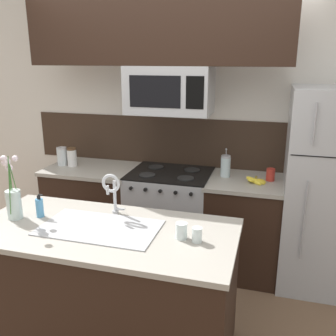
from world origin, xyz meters
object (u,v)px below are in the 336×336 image
(french_press, at_px, (226,166))
(flower_vase, at_px, (13,200))
(coffee_tin, at_px, (271,175))
(drinking_glass, at_px, (181,231))
(spare_glass, at_px, (197,235))
(banana_bunch, at_px, (256,181))
(microwave, at_px, (170,90))
(sink_faucet, at_px, (112,188))
(storage_jar_medium, at_px, (72,157))
(refrigerator, at_px, (333,191))
(dish_soap_bottle, at_px, (40,207))
(storage_jar_tall, at_px, (62,156))
(stove_range, at_px, (170,217))

(french_press, height_order, flower_vase, flower_vase)
(flower_vase, bearing_deg, coffee_tin, 38.30)
(drinking_glass, distance_m, spare_glass, 0.10)
(banana_bunch, height_order, french_press, french_press)
(microwave, height_order, coffee_tin, microwave)
(coffee_tin, height_order, drinking_glass, coffee_tin)
(sink_faucet, bearing_deg, spare_glass, -19.23)
(storage_jar_medium, distance_m, flower_vase, 1.28)
(banana_bunch, bearing_deg, storage_jar_medium, 178.49)
(refrigerator, xyz_separation_m, dish_soap_bottle, (-2.04, -1.21, 0.11))
(french_press, relative_size, sink_faucet, 0.87)
(storage_jar_medium, relative_size, sink_faucet, 0.61)
(storage_jar_tall, bearing_deg, microwave, -0.56)
(drinking_glass, bearing_deg, stove_range, 108.46)
(french_press, xyz_separation_m, sink_faucet, (-0.63, -1.10, 0.10))
(spare_glass, bearing_deg, flower_vase, -179.92)
(drinking_glass, xyz_separation_m, spare_glass, (0.10, -0.02, -0.01))
(coffee_tin, bearing_deg, french_press, 178.58)
(storage_jar_medium, relative_size, drinking_glass, 1.84)
(spare_glass, relative_size, flower_vase, 0.20)
(coffee_tin, bearing_deg, dish_soap_bottle, -140.55)
(sink_faucet, height_order, flower_vase, flower_vase)
(banana_bunch, bearing_deg, flower_vase, -142.08)
(storage_jar_medium, bearing_deg, banana_bunch, -1.51)
(dish_soap_bottle, bearing_deg, microwave, 62.94)
(microwave, height_order, drinking_glass, microwave)
(spare_glass, bearing_deg, drinking_glass, 171.39)
(storage_jar_medium, height_order, dish_soap_bottle, storage_jar_medium)
(refrigerator, relative_size, banana_bunch, 9.11)
(coffee_tin, distance_m, drinking_glass, 1.39)
(flower_vase, bearing_deg, french_press, 46.40)
(refrigerator, distance_m, drinking_glass, 1.63)
(drinking_glass, bearing_deg, microwave, 108.75)
(spare_glass, bearing_deg, banana_bunch, 76.93)
(coffee_tin, xyz_separation_m, spare_glass, (-0.40, -1.31, -0.01))
(banana_bunch, xyz_separation_m, coffee_tin, (0.12, 0.11, 0.03))
(coffee_tin, bearing_deg, spare_glass, -106.86)
(banana_bunch, distance_m, dish_soap_bottle, 1.80)
(french_press, relative_size, dish_soap_bottle, 1.62)
(refrigerator, height_order, flower_vase, refrigerator)
(stove_range, height_order, microwave, microwave)
(stove_range, bearing_deg, sink_faucet, -96.85)
(coffee_tin, distance_m, spare_glass, 1.37)
(french_press, relative_size, coffee_tin, 2.43)
(stove_range, relative_size, drinking_glass, 9.16)
(storage_jar_tall, bearing_deg, banana_bunch, -1.48)
(coffee_tin, bearing_deg, flower_vase, -141.70)
(drinking_glass, bearing_deg, spare_glass, -8.61)
(banana_bunch, relative_size, drinking_glass, 1.88)
(drinking_glass, bearing_deg, banana_bunch, 72.31)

